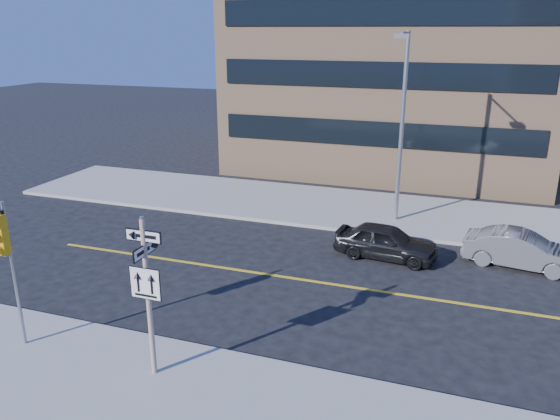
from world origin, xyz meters
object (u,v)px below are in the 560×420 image
at_px(traffic_signal, 4,246).
at_px(parked_car_a, 386,242).
at_px(parked_car_b, 521,250).
at_px(streetlight_a, 402,116).
at_px(sign_pole, 147,289).

distance_m(traffic_signal, parked_car_a, 12.79).
relative_size(parked_car_b, streetlight_a, 0.50).
xyz_separation_m(sign_pole, streetlight_a, (4.00, 13.27, 2.32)).
relative_size(sign_pole, traffic_signal, 1.02).
relative_size(parked_car_a, streetlight_a, 0.48).
bearing_deg(streetlight_a, traffic_signal, -120.80).
bearing_deg(parked_car_a, streetlight_a, 8.67).
height_order(traffic_signal, streetlight_a, streetlight_a).
distance_m(sign_pole, traffic_signal, 4.05).
height_order(parked_car_a, streetlight_a, streetlight_a).
bearing_deg(sign_pole, parked_car_a, 65.92).
xyz_separation_m(parked_car_a, parked_car_b, (4.72, 0.78, 0.00)).
relative_size(traffic_signal, streetlight_a, 0.50).
bearing_deg(sign_pole, traffic_signal, -177.89).
distance_m(parked_car_a, parked_car_b, 4.78).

